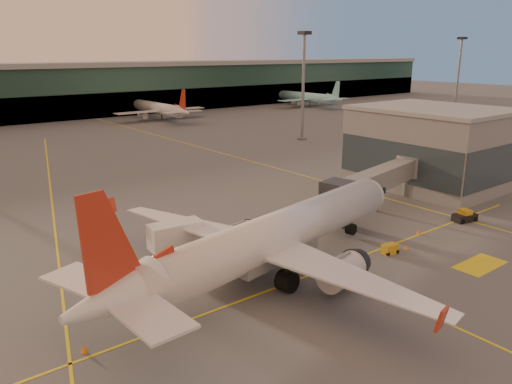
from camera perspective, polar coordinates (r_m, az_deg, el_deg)
ground at (r=44.92m, az=8.33°, el=-12.39°), size 600.00×600.00×0.00m
taxi_markings at (r=77.54m, az=-20.28°, el=-0.99°), size 100.12×173.00×0.01m
gate_building at (r=85.33m, az=19.42°, el=4.92°), size 18.40×22.40×12.60m
mast_east_near at (r=122.56m, az=5.44°, el=12.82°), size 2.40×2.40×25.60m
mast_east_far at (r=184.38m, az=22.17°, el=12.74°), size 2.40×2.40×25.60m
main_airplane at (r=47.17m, az=1.69°, el=-5.39°), size 41.10×37.31×12.47m
jet_bridge at (r=70.26m, az=14.33°, el=1.42°), size 23.99×7.81×6.08m
catering_truck at (r=52.19m, az=-9.06°, el=-5.38°), size 5.70×3.01×4.25m
gpu_cart at (r=56.08m, az=15.06°, el=-6.31°), size 1.88×1.25×1.04m
pushback_tug at (r=69.47m, az=22.76°, el=-2.60°), size 3.32×2.28×1.56m
cone_nose at (r=62.87m, az=18.10°, el=-4.35°), size 0.46×0.46×0.58m
cone_tail at (r=39.94m, az=-19.04°, el=-16.55°), size 0.48×0.48×0.61m
cone_wing_left at (r=61.00m, az=-8.84°, el=-4.34°), size 0.48×0.48×0.61m
cone_fwd at (r=57.72m, az=16.79°, el=-6.09°), size 0.40×0.40×0.50m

